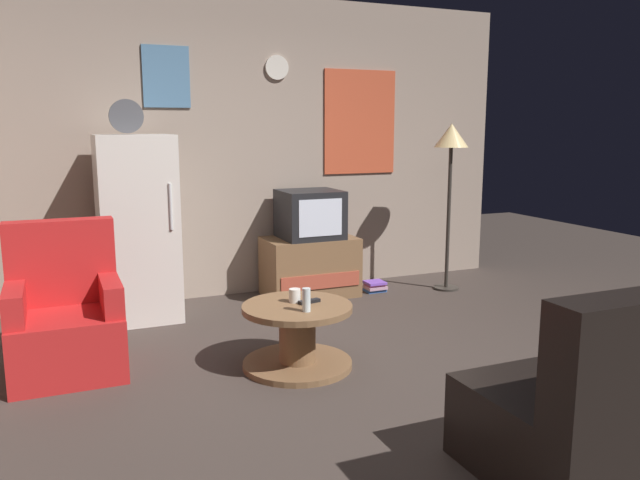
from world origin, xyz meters
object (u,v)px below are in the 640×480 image
object	(u,v)px
armchair	(65,320)
tv_stand	(310,267)
standing_lamp	(451,149)
coffee_table	(297,336)
mug_ceramic_white	(295,296)
book_stack	(375,286)
fridge	(137,228)
crt_tv	(310,214)
remote_control	(309,301)
wine_glass	(306,300)

from	to	relation	value
armchair	tv_stand	bearing A→B (deg)	27.11
standing_lamp	coffee_table	bearing A→B (deg)	-147.26
armchair	coffee_table	bearing A→B (deg)	-20.92
mug_ceramic_white	book_stack	xyz separation A→B (m)	(1.37, 1.45, -0.42)
armchair	book_stack	bearing A→B (deg)	19.50
fridge	standing_lamp	distance (m)	2.93
crt_tv	book_stack	xyz separation A→B (m)	(0.62, -0.12, -0.72)
standing_lamp	armchair	distance (m)	3.69
tv_stand	armchair	distance (m)	2.41
coffee_table	remote_control	distance (m)	0.24
armchair	book_stack	size ratio (longest dim) A/B	4.98
fridge	tv_stand	bearing A→B (deg)	3.79
tv_stand	coffee_table	size ratio (longest dim) A/B	1.17
tv_stand	wine_glass	size ratio (longest dim) A/B	5.60
tv_stand	armchair	bearing A→B (deg)	-152.89
fridge	mug_ceramic_white	world-z (taller)	fridge
fridge	mug_ceramic_white	size ratio (longest dim) A/B	19.67
standing_lamp	fridge	bearing A→B (deg)	176.00
fridge	wine_glass	xyz separation A→B (m)	(0.80, -1.69, -0.26)
fridge	armchair	size ratio (longest dim) A/B	1.84
standing_lamp	wine_glass	distance (m)	2.68
remote_control	fridge	bearing A→B (deg)	109.54
tv_stand	book_stack	distance (m)	0.67
standing_lamp	armchair	size ratio (longest dim) A/B	1.66
fridge	book_stack	xyz separation A→B (m)	(2.17, -0.01, -0.70)
fridge	mug_ceramic_white	xyz separation A→B (m)	(0.81, -1.46, -0.29)
crt_tv	book_stack	bearing A→B (deg)	-10.51
crt_tv	standing_lamp	size ratio (longest dim) A/B	0.34
tv_stand	standing_lamp	world-z (taller)	standing_lamp
coffee_table	mug_ceramic_white	world-z (taller)	mug_ceramic_white
standing_lamp	armchair	bearing A→B (deg)	-167.05
standing_lamp	remote_control	xyz separation A→B (m)	(-1.97, -1.32, -0.92)
fridge	book_stack	size ratio (longest dim) A/B	9.19
remote_control	wine_glass	bearing A→B (deg)	-128.06
wine_glass	armchair	distance (m)	1.56
mug_ceramic_white	remote_control	bearing A→B (deg)	-34.91
fridge	tv_stand	world-z (taller)	fridge
tv_stand	remote_control	distance (m)	1.76
wine_glass	mug_ceramic_white	distance (m)	0.23
wine_glass	tv_stand	bearing A→B (deg)	67.27
wine_glass	crt_tv	bearing A→B (deg)	67.22
crt_tv	wine_glass	size ratio (longest dim) A/B	3.60
remote_control	tv_stand	bearing A→B (deg)	57.02
fridge	book_stack	world-z (taller)	fridge
crt_tv	fridge	bearing A→B (deg)	-176.25
fridge	armchair	xyz separation A→B (m)	(-0.59, -0.99, -0.42)
wine_glass	armchair	size ratio (longest dim) A/B	0.16
book_stack	crt_tv	bearing A→B (deg)	169.49
coffee_table	remote_control	size ratio (longest dim) A/B	4.80
coffee_table	book_stack	bearing A→B (deg)	47.70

